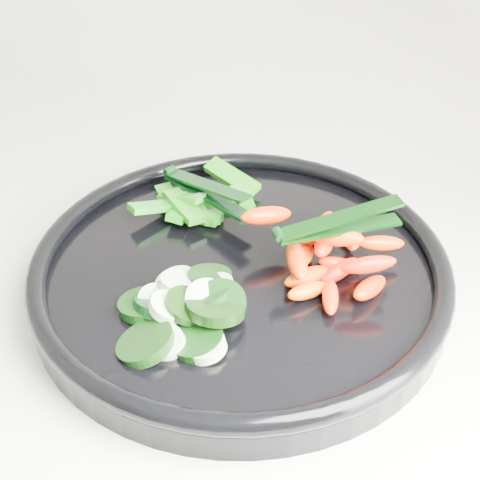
% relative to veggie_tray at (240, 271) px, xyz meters
% --- Properties ---
extents(veggie_tray, '(0.47, 0.47, 0.04)m').
position_rel_veggie_tray_xyz_m(veggie_tray, '(0.00, 0.00, 0.00)').
color(veggie_tray, black).
rests_on(veggie_tray, counter).
extents(cucumber_pile, '(0.12, 0.14, 0.04)m').
position_rel_veggie_tray_xyz_m(cucumber_pile, '(-0.02, -0.07, 0.01)').
color(cucumber_pile, black).
rests_on(cucumber_pile, veggie_tray).
extents(carrot_pile, '(0.15, 0.15, 0.06)m').
position_rel_veggie_tray_xyz_m(carrot_pile, '(0.07, 0.03, 0.02)').
color(carrot_pile, '#FF1D00').
rests_on(carrot_pile, veggie_tray).
extents(pepper_pile, '(0.11, 0.12, 0.03)m').
position_rel_veggie_tray_xyz_m(pepper_pile, '(-0.07, 0.07, 0.01)').
color(pepper_pile, '#1A6D0A').
rests_on(pepper_pile, veggie_tray).
extents(tong_carrot, '(0.10, 0.08, 0.02)m').
position_rel_veggie_tray_xyz_m(tong_carrot, '(0.08, 0.03, 0.05)').
color(tong_carrot, black).
rests_on(tong_carrot, carrot_pile).
extents(tong_pepper, '(0.11, 0.06, 0.02)m').
position_rel_veggie_tray_xyz_m(tong_pepper, '(-0.07, 0.07, 0.03)').
color(tong_pepper, black).
rests_on(tong_pepper, pepper_pile).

